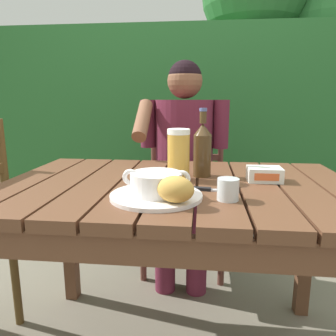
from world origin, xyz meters
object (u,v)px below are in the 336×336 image
Objects in this scene: serving_plate at (156,196)px; beer_glass at (178,155)px; butter_tub at (264,174)px; chair_near_diner at (185,186)px; soup_bowl at (156,183)px; person_eating at (183,155)px; water_glass_small at (228,189)px; beer_bottle at (202,149)px; table_knife at (210,190)px; bread_roll at (176,189)px.

beer_glass is at bearing 77.68° from serving_plate.
chair_near_diner is at bearing 112.34° from butter_tub.
person_eating is at bearing 88.06° from soup_bowl.
water_glass_small is (0.18, -0.83, 0.05)m from person_eating.
beer_bottle is (0.13, 0.29, 0.10)m from serving_plate.
beer_bottle is 0.23m from table_knife.
soup_bowl is at bearing -91.72° from chair_near_diner.
bread_roll is 0.30m from beer_glass.
chair_near_diner is at bearing 91.23° from beer_glass.
person_eating reaches higher than soup_bowl.
chair_near_diner is 6.68× the size of table_knife.
butter_tub reaches higher than table_knife.
beer_glass is (0.05, 0.22, 0.05)m from soup_bowl.
table_knife is at bearing -82.10° from chair_near_diner.
water_glass_small reaches higher than butter_tub.
person_eating reaches higher than butter_tub.
beer_bottle is (0.07, 0.37, 0.06)m from bread_roll.
beer_bottle is at bearing -82.13° from chair_near_diner.
chair_near_diner reaches higher than butter_tub.
soup_bowl is 0.33m from beer_bottle.
chair_near_diner is at bearing 99.86° from water_glass_small.
chair_near_diner is 0.98m from table_knife.
bread_roll is (0.06, -0.08, 0.04)m from serving_plate.
water_glass_small is 0.43× the size of table_knife.
person_eating reaches higher than beer_glass.
chair_near_diner is 0.88m from beer_glass.
chair_near_diner reaches higher than table_knife.
bread_roll reaches higher than water_glass_small.
butter_tub is (0.15, 0.24, -0.01)m from water_glass_small.
chair_near_diner is at bearing 88.28° from soup_bowl.
beer_bottle reaches higher than water_glass_small.
person_eating is at bearing 88.06° from serving_plate.
butter_tub is at bearing 33.92° from soup_bowl.
person_eating is 10.37× the size of butter_tub.
serving_plate is (-0.03, -0.83, 0.02)m from person_eating.
beer_bottle is at bearing 65.27° from serving_plate.
water_glass_small is 0.54× the size of butter_tub.
beer_glass is (0.02, -0.81, 0.34)m from chair_near_diner.
chair_near_diner reaches higher than water_glass_small.
soup_bowl is 1.71× the size of butter_tub.
beer_glass is at bearing 93.03° from bread_roll.
beer_bottle is 1.70× the size of table_knife.
person_eating is at bearing 102.35° from water_glass_small.
person_eating is 4.47× the size of serving_plate.
chair_near_diner is at bearing 97.90° from table_knife.
beer_glass reaches higher than bread_roll.
water_glass_small is at bearing -53.93° from beer_glass.
water_glass_small is at bearing -0.11° from soup_bowl.
butter_tub is (0.29, 0.32, -0.02)m from bread_roll.
serving_plate is at bearing -150.68° from table_knife.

